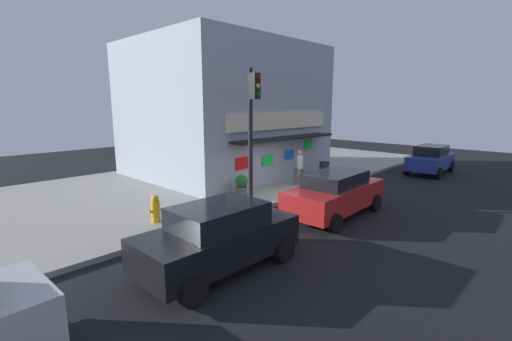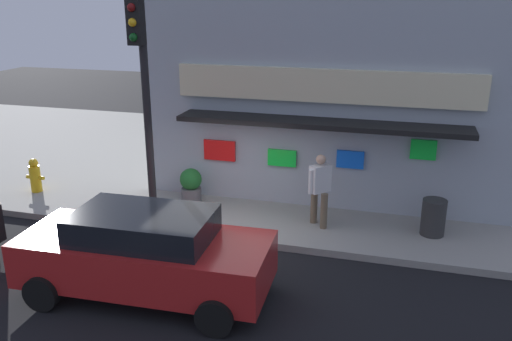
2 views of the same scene
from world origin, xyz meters
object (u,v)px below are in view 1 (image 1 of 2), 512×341
Objects in this scene: pedestrian at (299,166)px; parked_car_black at (219,236)px; trash_can at (324,169)px; potted_plant_by_doorway at (242,185)px; potted_plant_by_window at (261,169)px; parked_car_blue at (431,159)px; fire_hydrant at (156,209)px; parked_car_red at (335,193)px; traffic_light at (252,119)px.

pedestrian is 9.05m from parked_car_black.
trash_can is 5.91m from potted_plant_by_doorway.
parked_car_blue is at bearing -29.43° from potted_plant_by_window.
potted_plant_by_doorway is 12.37m from parked_car_blue.
fire_hydrant is 0.86× the size of potted_plant_by_window.
parked_car_red is (-1.75, -5.33, 0.04)m from potted_plant_by_window.
potted_plant_by_window is 0.26× the size of parked_car_black.
parked_car_red is (5.15, -3.70, 0.24)m from fire_hydrant.
parked_car_blue is 16.60m from parked_car_black.
potted_plant_by_window is 0.27× the size of parked_car_blue.
fire_hydrant is 1.13× the size of trash_can.
potted_plant_by_window is at bearing 25.75° from potted_plant_by_doorway.
parked_car_black reaches higher than trash_can.
potted_plant_by_window is 10.53m from parked_car_blue.
fire_hydrant is 6.35m from parked_car_red.
trash_can is at bearing 36.30° from parked_car_red.
traffic_light reaches higher than parked_car_blue.
potted_plant_by_doorway is 6.48m from parked_car_black.
parked_car_red is at bearing -125.98° from pedestrian.
traffic_light is 12.85m from parked_car_blue.
fire_hydrant is at bearing 168.38° from traffic_light.
parked_car_red reaches higher than potted_plant_by_window.
traffic_light is at bearing 114.73° from parked_car_red.
potted_plant_by_doorway is (-3.38, 0.55, -0.48)m from pedestrian.
parked_car_black is at bearing -143.50° from potted_plant_by_window.
parked_car_blue is at bearing -22.12° from pedestrian.
parked_car_red is at bearing -179.20° from parked_car_blue.
trash_can is at bearing -25.40° from potted_plant_by_window.
parked_car_blue reaches higher than potted_plant_by_doorway.
parked_car_black reaches higher than fire_hydrant.
parked_car_blue is (16.08, -3.54, 0.24)m from fire_hydrant.
fire_hydrant is at bearing 178.90° from pedestrian.
parked_car_blue reaches higher than parked_car_red.
parked_car_blue is at bearing -12.68° from traffic_light.
trash_can is 0.18× the size of parked_car_red.
parked_car_blue is at bearing 1.12° from parked_car_black.
parked_car_blue reaches higher than parked_car_black.
parked_car_black is at bearing -178.27° from parked_car_red.
pedestrian is 0.37× the size of parked_car_red.
pedestrian is (7.73, -0.15, 0.50)m from fire_hydrant.
trash_can is 2.58m from pedestrian.
parked_car_red is at bearing -65.27° from traffic_light.
pedestrian reaches higher than potted_plant_by_doorway.
potted_plant_by_window is 0.24× the size of parked_car_red.
fire_hydrant reaches higher than trash_can.
pedestrian reaches higher than trash_can.
trash_can is 6.33m from parked_car_red.
trash_can is at bearing -3.42° from potted_plant_by_doorway.
parked_car_black is (-7.43, -5.50, 0.05)m from potted_plant_by_window.
traffic_light is 3.15m from potted_plant_by_doorway.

